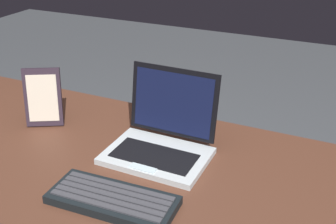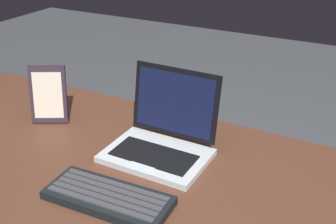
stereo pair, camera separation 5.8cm
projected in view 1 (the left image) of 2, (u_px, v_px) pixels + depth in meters
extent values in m
cube|color=#4D2B1E|center=(134.00, 170.00, 1.19)|extent=(1.74, 0.71, 0.04)
cylinder|color=black|center=(11.00, 163.00, 1.90)|extent=(0.05, 0.05, 0.72)
cube|color=#B2BABD|center=(157.00, 156.00, 1.20)|extent=(0.29, 0.21, 0.02)
cube|color=black|center=(154.00, 155.00, 1.18)|extent=(0.24, 0.11, 0.00)
cube|color=#B0C4CB|center=(143.00, 167.00, 1.13)|extent=(0.08, 0.03, 0.00)
cube|color=black|center=(173.00, 102.00, 1.24)|extent=(0.27, 0.04, 0.20)
cube|color=black|center=(173.00, 103.00, 1.24)|extent=(0.25, 0.03, 0.18)
cube|color=yellow|center=(173.00, 106.00, 1.24)|extent=(0.23, 0.00, 0.01)
cube|color=black|center=(113.00, 200.00, 1.02)|extent=(0.32, 0.14, 0.02)
cube|color=#38383D|center=(104.00, 206.00, 0.98)|extent=(0.29, 0.03, 0.00)
cube|color=#38383D|center=(108.00, 200.00, 1.00)|extent=(0.29, 0.03, 0.00)
cube|color=#38383D|center=(112.00, 195.00, 1.01)|extent=(0.29, 0.03, 0.00)
cube|color=#38383D|center=(116.00, 191.00, 1.03)|extent=(0.29, 0.03, 0.00)
cube|color=#38383D|center=(120.00, 186.00, 1.05)|extent=(0.29, 0.03, 0.00)
cube|color=#281D28|center=(43.00, 97.00, 1.35)|extent=(0.13, 0.10, 0.19)
cube|color=beige|center=(43.00, 98.00, 1.35)|extent=(0.10, 0.07, 0.15)
cube|color=#281D28|center=(48.00, 116.00, 1.41)|extent=(0.02, 0.02, 0.03)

